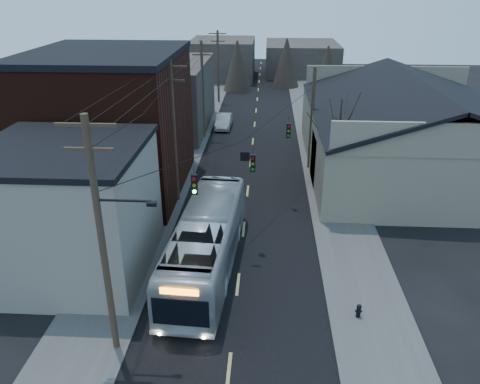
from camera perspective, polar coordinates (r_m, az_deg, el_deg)
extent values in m
cube|color=black|center=(44.94, 1.49, 5.39)|extent=(9.00, 110.00, 0.02)
cube|color=#474744|center=(45.58, -6.74, 5.57)|extent=(4.00, 110.00, 0.12)
cube|color=#474744|center=(45.20, 9.79, 5.22)|extent=(4.00, 110.00, 0.12)
cube|color=gray|center=(26.30, -20.12, -2.35)|extent=(8.00, 8.00, 7.00)
cube|color=black|center=(35.70, -15.41, 7.83)|extent=(10.00, 12.00, 10.00)
cube|color=#36312B|center=(50.88, -9.20, 11.46)|extent=(9.00, 14.00, 7.00)
cube|color=#7C6D5A|center=(41.09, 19.81, 5.74)|extent=(16.00, 20.00, 5.00)
cube|color=black|center=(39.14, 14.88, 11.29)|extent=(8.16, 20.60, 2.86)
cube|color=black|center=(41.47, 25.95, 10.38)|extent=(8.16, 20.60, 2.86)
cube|color=#36312B|center=(78.66, -2.12, 15.93)|extent=(10.00, 12.00, 6.00)
cube|color=#36312B|center=(83.54, 7.49, 15.90)|extent=(12.00, 14.00, 5.00)
cone|color=black|center=(34.69, 11.82, 5.28)|extent=(0.40, 0.40, 7.20)
cylinder|color=#382B1E|center=(19.18, -16.43, -6.19)|extent=(0.28, 0.28, 10.50)
cube|color=#382B1E|center=(17.31, -18.33, 7.78)|extent=(2.20, 0.12, 0.12)
cylinder|color=#382B1E|center=(32.57, -8.04, 6.90)|extent=(0.28, 0.28, 10.00)
cube|color=#382B1E|center=(31.51, -8.54, 14.90)|extent=(2.20, 0.12, 0.12)
cylinder|color=#382B1E|center=(46.95, -4.57, 12.17)|extent=(0.28, 0.28, 9.50)
cube|color=#382B1E|center=(46.22, -4.75, 17.45)|extent=(2.20, 0.12, 0.12)
cylinder|color=#382B1E|center=(61.62, -2.68, 14.94)|extent=(0.28, 0.28, 9.00)
cube|color=#382B1E|center=(61.08, -2.76, 18.73)|extent=(2.20, 0.12, 0.12)
cylinder|color=#382B1E|center=(39.05, 8.74, 8.68)|extent=(0.28, 0.28, 8.50)
cube|color=black|center=(22.03, -5.57, 0.94)|extent=(0.28, 0.20, 1.00)
cube|color=black|center=(26.19, 1.58, 3.54)|extent=(0.28, 0.20, 1.00)
cube|color=black|center=(31.86, 5.93, 7.46)|extent=(0.28, 0.20, 1.00)
imported|color=#A6ADB2|center=(25.63, -4.12, -6.06)|extent=(3.60, 12.44, 3.42)
imported|color=#A0A2A7|center=(51.17, -2.01, 8.63)|extent=(1.61, 4.47, 1.47)
cylinder|color=black|center=(23.49, 14.25, -13.97)|extent=(0.22, 0.22, 0.54)
sphere|color=black|center=(23.31, 14.32, -13.39)|extent=(0.24, 0.24, 0.24)
cylinder|color=black|center=(23.46, 14.26, -13.89)|extent=(0.33, 0.13, 0.11)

